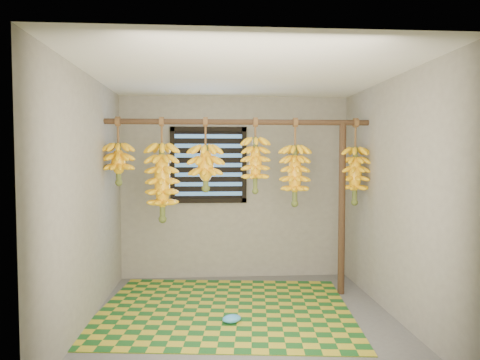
{
  "coord_description": "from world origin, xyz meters",
  "views": [
    {
      "loc": [
        -0.33,
        -4.15,
        1.6
      ],
      "look_at": [
        0.0,
        0.55,
        1.35
      ],
      "focal_mm": 32.0,
      "sensor_mm": 36.0,
      "label": 1
    }
  ],
  "objects": [
    {
      "name": "banana_bunch_a",
      "position": [
        -1.35,
        0.7,
        1.53
      ],
      "size": [
        0.31,
        0.31,
        0.75
      ],
      "color": "brown",
      "rests_on": "hanging_pole"
    },
    {
      "name": "hanging_pole",
      "position": [
        0.0,
        0.7,
        2.0
      ],
      "size": [
        3.0,
        0.06,
        0.06
      ],
      "primitive_type": "cylinder",
      "rotation": [
        0.0,
        1.57,
        0.0
      ],
      "color": "#492E1F",
      "rests_on": "wall_left"
    },
    {
      "name": "floor",
      "position": [
        0.0,
        0.0,
        -0.01
      ],
      "size": [
        3.0,
        3.0,
        0.01
      ],
      "primitive_type": "cube",
      "color": "#555555",
      "rests_on": "ground"
    },
    {
      "name": "support_post",
      "position": [
        1.2,
        0.7,
        1.0
      ],
      "size": [
        0.08,
        0.08,
        2.0
      ],
      "primitive_type": "cylinder",
      "color": "#492E1F",
      "rests_on": "floor"
    },
    {
      "name": "wall_left",
      "position": [
        -1.5,
        0.0,
        1.2
      ],
      "size": [
        0.01,
        3.0,
        2.4
      ],
      "primitive_type": "cube",
      "color": "slate",
      "rests_on": "floor"
    },
    {
      "name": "banana_bunch_b",
      "position": [
        -0.87,
        0.7,
        1.32
      ],
      "size": [
        0.35,
        0.35,
        1.17
      ],
      "color": "brown",
      "rests_on": "hanging_pole"
    },
    {
      "name": "banana_bunch_e",
      "position": [
        0.64,
        0.7,
        1.39
      ],
      "size": [
        0.32,
        0.32,
        1.0
      ],
      "color": "brown",
      "rests_on": "hanging_pole"
    },
    {
      "name": "wall_right",
      "position": [
        1.5,
        0.0,
        1.2
      ],
      "size": [
        0.01,
        3.0,
        2.4
      ],
      "primitive_type": "cube",
      "color": "slate",
      "rests_on": "floor"
    },
    {
      "name": "banana_bunch_f",
      "position": [
        1.35,
        0.7,
        1.39
      ],
      "size": [
        0.32,
        0.32,
        0.99
      ],
      "color": "brown",
      "rests_on": "hanging_pole"
    },
    {
      "name": "plastic_bag",
      "position": [
        -0.13,
        -0.13,
        0.05
      ],
      "size": [
        0.23,
        0.19,
        0.08
      ],
      "primitive_type": "ellipsoid",
      "rotation": [
        0.0,
        0.0,
        0.34
      ],
      "color": "#3992D4",
      "rests_on": "woven_mat"
    },
    {
      "name": "window",
      "position": [
        -0.35,
        1.48,
        1.5
      ],
      "size": [
        1.0,
        0.04,
        1.0
      ],
      "color": "black",
      "rests_on": "wall_back"
    },
    {
      "name": "wall_back",
      "position": [
        0.0,
        1.5,
        1.2
      ],
      "size": [
        3.0,
        0.01,
        2.4
      ],
      "primitive_type": "cube",
      "color": "slate",
      "rests_on": "floor"
    },
    {
      "name": "banana_bunch_c",
      "position": [
        -0.38,
        0.7,
        1.49
      ],
      "size": [
        0.37,
        0.37,
        0.82
      ],
      "color": "brown",
      "rests_on": "hanging_pole"
    },
    {
      "name": "ceiling",
      "position": [
        0.0,
        0.0,
        2.4
      ],
      "size": [
        3.0,
        3.0,
        0.01
      ],
      "primitive_type": "cube",
      "color": "silver",
      "rests_on": "wall_back"
    },
    {
      "name": "woven_mat",
      "position": [
        -0.18,
        0.26,
        0.01
      ],
      "size": [
        2.8,
        2.34,
        0.01
      ],
      "primitive_type": "cube",
      "rotation": [
        0.0,
        0.0,
        -0.1
      ],
      "color": "#174F1B",
      "rests_on": "floor"
    },
    {
      "name": "banana_bunch_d",
      "position": [
        0.19,
        0.7,
        1.51
      ],
      "size": [
        0.31,
        0.31,
        0.85
      ],
      "color": "brown",
      "rests_on": "hanging_pole"
    }
  ]
}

